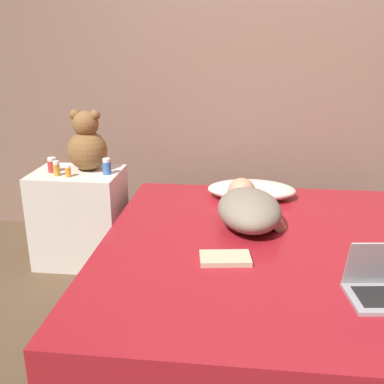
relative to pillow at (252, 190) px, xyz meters
name	(u,v)px	position (x,y,z in m)	size (l,w,h in m)	color
ground_plane	(266,322)	(0.09, -0.69, -0.51)	(12.00, 12.00, 0.00)	brown
wall_back	(269,59)	(0.09, 0.53, 0.79)	(8.00, 0.06, 2.60)	#846656
bed	(268,285)	(0.09, -0.69, -0.29)	(1.75, 1.86, 0.46)	#4C331E
nightstand	(80,217)	(-1.12, -0.10, -0.20)	(0.56, 0.42, 0.63)	silver
pillow	(252,190)	(0.00, 0.00, 0.00)	(0.56, 0.32, 0.11)	beige
person_lying	(249,207)	(-0.02, -0.43, 0.04)	(0.40, 0.69, 0.20)	gray
teddy_bear	(87,144)	(-1.06, -0.04, 0.28)	(0.25, 0.25, 0.39)	brown
bottle_amber	(57,169)	(-1.21, -0.19, 0.16)	(0.04, 0.04, 0.09)	gold
bottle_orange	(68,171)	(-1.13, -0.21, 0.15)	(0.04, 0.04, 0.07)	orange
bottle_blue	(107,167)	(-0.91, -0.13, 0.16)	(0.05, 0.05, 0.10)	#3866B2
bottle_red	(52,165)	(-1.27, -0.12, 0.16)	(0.06, 0.06, 0.09)	#B72D2D
book	(225,258)	(-0.13, -0.89, -0.04)	(0.25, 0.17, 0.02)	#C6B793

